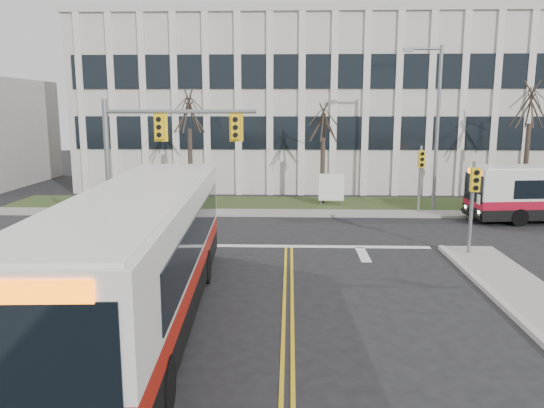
# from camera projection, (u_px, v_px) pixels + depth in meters

# --- Properties ---
(ground) EXTENTS (120.00, 120.00, 0.00)m
(ground) POSITION_uv_depth(u_px,v_px,m) (288.00, 323.00, 14.59)
(ground) COLOR black
(ground) RESTS_ON ground
(sidewalk_cross) EXTENTS (44.00, 1.60, 0.14)m
(sidewalk_cross) POSITION_uv_depth(u_px,v_px,m) (379.00, 214.00, 29.36)
(sidewalk_cross) COLOR #9E9B93
(sidewalk_cross) RESTS_ON ground
(building_lawn) EXTENTS (44.00, 5.00, 0.12)m
(building_lawn) POSITION_uv_depth(u_px,v_px,m) (372.00, 205.00, 32.11)
(building_lawn) COLOR #354B20
(building_lawn) RESTS_ON ground
(office_building) EXTENTS (40.00, 16.00, 12.00)m
(office_building) POSITION_uv_depth(u_px,v_px,m) (352.00, 106.00, 42.86)
(office_building) COLOR beige
(office_building) RESTS_ON ground
(mast_arm_signal) EXTENTS (6.11, 0.38, 6.20)m
(mast_arm_signal) POSITION_uv_depth(u_px,v_px,m) (148.00, 148.00, 21.07)
(mast_arm_signal) COLOR slate
(mast_arm_signal) RESTS_ON ground
(signal_pole_near) EXTENTS (0.34, 0.39, 3.80)m
(signal_pole_near) POSITION_uv_depth(u_px,v_px,m) (473.00, 195.00, 20.69)
(signal_pole_near) COLOR slate
(signal_pole_near) RESTS_ON ground
(signal_pole_far) EXTENTS (0.34, 0.39, 3.80)m
(signal_pole_far) POSITION_uv_depth(u_px,v_px,m) (421.00, 170.00, 29.05)
(signal_pole_far) COLOR slate
(signal_pole_far) RESTS_ON ground
(streetlight) EXTENTS (2.15, 0.25, 9.20)m
(streetlight) POSITION_uv_depth(u_px,v_px,m) (435.00, 120.00, 29.33)
(streetlight) COLOR slate
(streetlight) RESTS_ON ground
(directory_sign) EXTENTS (1.50, 0.12, 2.00)m
(directory_sign) POSITION_uv_depth(u_px,v_px,m) (331.00, 188.00, 31.51)
(directory_sign) COLOR slate
(directory_sign) RESTS_ON ground
(tree_left) EXTENTS (1.80, 1.80, 7.70)m
(tree_left) POSITION_uv_depth(u_px,v_px,m) (189.00, 114.00, 31.51)
(tree_left) COLOR #42352B
(tree_left) RESTS_ON ground
(tree_mid) EXTENTS (1.80, 1.80, 6.82)m
(tree_mid) POSITION_uv_depth(u_px,v_px,m) (323.00, 124.00, 31.55)
(tree_mid) COLOR #42352B
(tree_mid) RESTS_ON ground
(tree_right) EXTENTS (1.80, 1.80, 8.25)m
(tree_right) POSITION_uv_depth(u_px,v_px,m) (531.00, 107.00, 30.77)
(tree_right) COLOR #42352B
(tree_right) RESTS_ON ground
(bus_main) EXTENTS (3.69, 13.76, 3.63)m
(bus_main) POSITION_uv_depth(u_px,v_px,m) (140.00, 260.00, 14.21)
(bus_main) COLOR silver
(bus_main) RESTS_ON ground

